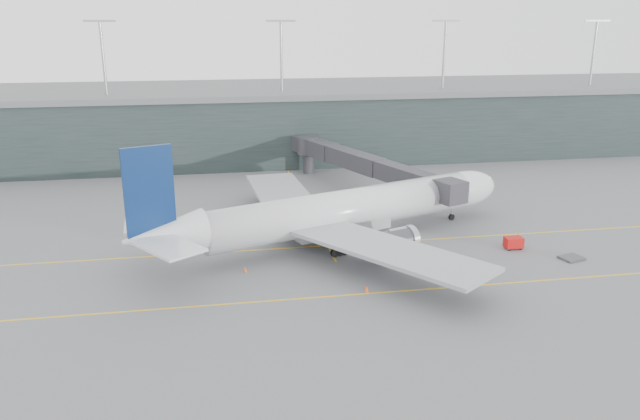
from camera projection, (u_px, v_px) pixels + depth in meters
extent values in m
plane|color=slate|center=(288.00, 238.00, 87.97)|extent=(320.00, 320.00, 0.00)
cube|color=yellow|center=(291.00, 248.00, 84.20)|extent=(160.00, 0.25, 0.02)
cube|color=yellow|center=(310.00, 298.00, 69.14)|extent=(160.00, 0.25, 0.02)
cube|color=yellow|center=(302.00, 198.00, 107.61)|extent=(0.25, 60.00, 0.02)
cube|color=#1F2A29|center=(256.00, 123.00, 140.50)|extent=(240.00, 35.00, 14.00)
cube|color=#585B5D|center=(254.00, 89.00, 138.26)|extent=(240.00, 36.00, 1.20)
cylinder|color=#9E9EA3|center=(103.00, 59.00, 121.74)|extent=(0.60, 0.60, 14.00)
cylinder|color=#9E9EA3|center=(281.00, 58.00, 127.49)|extent=(0.60, 0.60, 14.00)
cylinder|color=#9E9EA3|center=(444.00, 56.00, 133.25)|extent=(0.60, 0.60, 14.00)
cylinder|color=#9E9EA3|center=(593.00, 54.00, 139.00)|extent=(0.60, 0.60, 14.00)
cylinder|color=silver|center=(345.00, 210.00, 85.18)|extent=(39.93, 19.14, 5.46)
ellipsoid|color=silver|center=(464.00, 189.00, 95.54)|extent=(12.66, 9.09, 5.46)
cone|color=silver|center=(164.00, 236.00, 72.95)|extent=(10.91, 8.27, 5.25)
cube|color=gray|center=(340.00, 225.00, 85.38)|extent=(14.75, 9.01, 1.76)
cube|color=black|center=(481.00, 181.00, 96.89)|extent=(2.73, 3.15, 0.71)
cube|color=gray|center=(389.00, 250.00, 72.88)|extent=(21.50, 25.30, 0.48)
cylinder|color=#39393E|center=(392.00, 242.00, 79.81)|extent=(6.85, 5.03, 3.08)
cube|color=gray|center=(283.00, 195.00, 95.46)|extent=(9.79, 26.07, 0.48)
cylinder|color=#39393E|center=(325.00, 209.00, 93.65)|extent=(6.85, 5.03, 3.08)
cube|color=#091F4D|center=(149.00, 192.00, 70.68)|extent=(5.53, 2.39, 10.58)
cube|color=silver|center=(169.00, 246.00, 68.39)|extent=(8.53, 9.27, 0.31)
cube|color=silver|center=(145.00, 223.00, 76.40)|extent=(5.55, 8.34, 0.31)
cylinder|color=black|center=(451.00, 217.00, 95.72)|extent=(1.03, 0.67, 0.97)
cylinder|color=#9E9EA3|center=(452.00, 213.00, 95.52)|extent=(0.26, 0.26, 2.29)
cylinder|color=black|center=(339.00, 252.00, 81.20)|extent=(1.23, 0.81, 1.15)
cylinder|color=black|center=(308.00, 233.00, 88.19)|extent=(1.23, 0.81, 1.15)
cube|color=#2F2E34|center=(450.00, 191.00, 90.42)|extent=(4.90, 5.15, 3.18)
cube|color=#2F2E34|center=(408.00, 178.00, 98.09)|extent=(8.13, 14.78, 2.84)
cube|color=#2F2E34|center=(354.00, 160.00, 110.11)|extent=(8.39, 14.89, 2.96)
cube|color=#2F2E34|center=(312.00, 146.00, 122.13)|extent=(8.66, 14.99, 3.07)
cylinder|color=#9E9EA3|center=(404.00, 198.00, 99.78)|extent=(0.57, 0.57, 4.32)
cube|color=#39393E|center=(403.00, 208.00, 100.30)|extent=(2.74, 2.43, 0.80)
cylinder|color=#2F2E34|center=(378.00, 140.00, 128.33)|extent=(4.55, 4.55, 3.41)
cylinder|color=#2F2E34|center=(377.00, 157.00, 129.40)|extent=(2.05, 2.05, 4.09)
cube|color=#B30E0C|center=(514.00, 242.00, 83.66)|extent=(2.37, 1.51, 1.40)
cylinder|color=black|center=(509.00, 249.00, 83.21)|extent=(0.43, 0.16, 0.43)
cylinder|color=black|center=(521.00, 248.00, 83.50)|extent=(0.43, 0.16, 0.43)
cylinder|color=black|center=(505.00, 246.00, 84.23)|extent=(0.43, 0.16, 0.43)
cylinder|color=black|center=(517.00, 245.00, 84.51)|extent=(0.43, 0.16, 0.43)
cube|color=#38383D|center=(571.00, 258.00, 80.25)|extent=(3.31, 2.92, 0.28)
cube|color=#39393E|center=(254.00, 216.00, 97.45)|extent=(1.95, 1.66, 0.17)
cube|color=#A0A5AC|center=(253.00, 211.00, 97.22)|extent=(1.59, 1.52, 1.31)
cube|color=navy|center=(253.00, 207.00, 97.02)|extent=(1.64, 1.57, 0.07)
cube|color=#39393E|center=(269.00, 214.00, 98.43)|extent=(2.18, 1.86, 0.20)
cube|color=#AEB4BA|center=(269.00, 208.00, 98.18)|extent=(1.78, 1.70, 1.47)
cube|color=navy|center=(269.00, 204.00, 97.95)|extent=(1.84, 1.76, 0.08)
cube|color=#39393E|center=(282.00, 213.00, 98.57)|extent=(2.14, 1.85, 0.19)
cube|color=silver|center=(282.00, 208.00, 98.32)|extent=(1.75, 1.68, 1.40)
cube|color=navy|center=(282.00, 204.00, 98.10)|extent=(1.81, 1.74, 0.07)
cone|color=#D1610B|center=(518.00, 235.00, 88.23)|extent=(0.48, 0.48, 0.76)
cone|color=#FB500D|center=(367.00, 289.00, 70.58)|extent=(0.48, 0.48, 0.77)
cone|color=orange|center=(338.00, 213.00, 98.28)|extent=(0.38, 0.38, 0.61)
cone|color=#ED530D|center=(245.00, 269.00, 76.17)|extent=(0.43, 0.43, 0.68)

